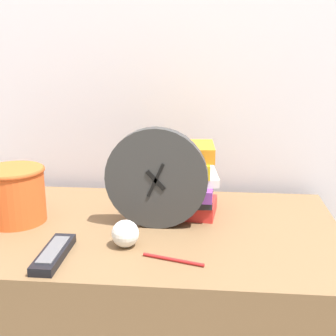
{
  "coord_description": "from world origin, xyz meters",
  "views": [
    {
      "loc": [
        0.22,
        -0.83,
        1.21
      ],
      "look_at": [
        0.1,
        0.36,
        0.87
      ],
      "focal_mm": 50.0,
      "sensor_mm": 36.0,
      "label": 1
    }
  ],
  "objects_px": {
    "book_stack": "(178,179)",
    "tv_remote": "(54,254)",
    "pen": "(173,260)",
    "crumpled_paper_ball": "(125,234)",
    "basket": "(14,193)",
    "desk_clock": "(156,179)"
  },
  "relations": [
    {
      "from": "book_stack",
      "to": "tv_remote",
      "type": "bearing_deg",
      "value": -129.66
    },
    {
      "from": "book_stack",
      "to": "pen",
      "type": "distance_m",
      "value": 0.32
    },
    {
      "from": "pen",
      "to": "crumpled_paper_ball",
      "type": "bearing_deg",
      "value": 151.0
    },
    {
      "from": "book_stack",
      "to": "crumpled_paper_ball",
      "type": "height_order",
      "value": "book_stack"
    },
    {
      "from": "basket",
      "to": "desk_clock",
      "type": "bearing_deg",
      "value": -0.6
    },
    {
      "from": "desk_clock",
      "to": "crumpled_paper_ball",
      "type": "bearing_deg",
      "value": -115.49
    },
    {
      "from": "pen",
      "to": "basket",
      "type": "bearing_deg",
      "value": 156.14
    },
    {
      "from": "desk_clock",
      "to": "pen",
      "type": "distance_m",
      "value": 0.24
    },
    {
      "from": "crumpled_paper_ball",
      "to": "basket",
      "type": "bearing_deg",
      "value": 158.15
    },
    {
      "from": "book_stack",
      "to": "pen",
      "type": "relative_size",
      "value": 1.6
    },
    {
      "from": "desk_clock",
      "to": "pen",
      "type": "relative_size",
      "value": 1.88
    },
    {
      "from": "basket",
      "to": "tv_remote",
      "type": "relative_size",
      "value": 0.93
    },
    {
      "from": "tv_remote",
      "to": "pen",
      "type": "xyz_separation_m",
      "value": [
        0.27,
        0.01,
        -0.01
      ]
    },
    {
      "from": "pen",
      "to": "tv_remote",
      "type": "bearing_deg",
      "value": -178.05
    },
    {
      "from": "tv_remote",
      "to": "crumpled_paper_ball",
      "type": "distance_m",
      "value": 0.17
    },
    {
      "from": "basket",
      "to": "crumpled_paper_ball",
      "type": "relative_size",
      "value": 2.58
    },
    {
      "from": "tv_remote",
      "to": "crumpled_paper_ball",
      "type": "height_order",
      "value": "crumpled_paper_ball"
    },
    {
      "from": "basket",
      "to": "crumpled_paper_ball",
      "type": "xyz_separation_m",
      "value": [
        0.32,
        -0.13,
        -0.05
      ]
    },
    {
      "from": "basket",
      "to": "tv_remote",
      "type": "xyz_separation_m",
      "value": [
        0.17,
        -0.21,
        -0.07
      ]
    },
    {
      "from": "desk_clock",
      "to": "book_stack",
      "type": "distance_m",
      "value": 0.13
    },
    {
      "from": "book_stack",
      "to": "basket",
      "type": "height_order",
      "value": "book_stack"
    },
    {
      "from": "desk_clock",
      "to": "tv_remote",
      "type": "xyz_separation_m",
      "value": [
        -0.21,
        -0.2,
        -0.12
      ]
    }
  ]
}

